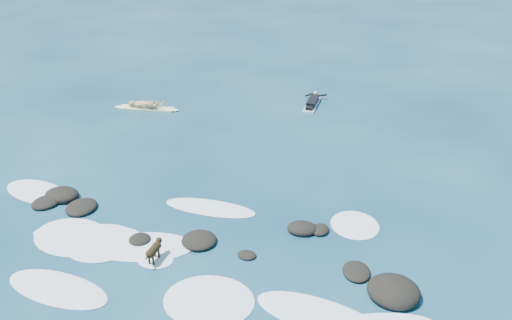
# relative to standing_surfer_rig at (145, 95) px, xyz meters

# --- Properties ---
(ground) EXTENTS (160.00, 160.00, 0.00)m
(ground) POSITION_rel_standing_surfer_rig_xyz_m (5.19, -10.07, -0.73)
(ground) COLOR #0A2642
(ground) RESTS_ON ground
(reef_rocks) EXTENTS (14.65, 7.18, 0.65)m
(reef_rocks) POSITION_rel_standing_surfer_rig_xyz_m (5.48, -10.90, -0.62)
(reef_rocks) COLOR black
(reef_rocks) RESTS_ON ground
(breaking_foam) EXTENTS (15.44, 7.71, 0.12)m
(breaking_foam) POSITION_rel_standing_surfer_rig_xyz_m (4.29, -11.48, -0.72)
(breaking_foam) COLOR white
(breaking_foam) RESTS_ON ground
(standing_surfer_rig) EXTENTS (3.25, 0.70, 1.85)m
(standing_surfer_rig) POSITION_rel_standing_surfer_rig_xyz_m (0.00, 0.00, 0.00)
(standing_surfer_rig) COLOR beige
(standing_surfer_rig) RESTS_ON ground
(paddling_surfer_rig) EXTENTS (1.15, 2.56, 0.44)m
(paddling_surfer_rig) POSITION_rel_standing_surfer_rig_xyz_m (7.87, 2.33, -0.58)
(paddling_surfer_rig) COLOR white
(paddling_surfer_rig) RESTS_ON ground
(dog) EXTENTS (0.32, 1.02, 0.64)m
(dog) POSITION_rel_standing_surfer_rig_xyz_m (4.87, -11.49, -0.30)
(dog) COLOR black
(dog) RESTS_ON ground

